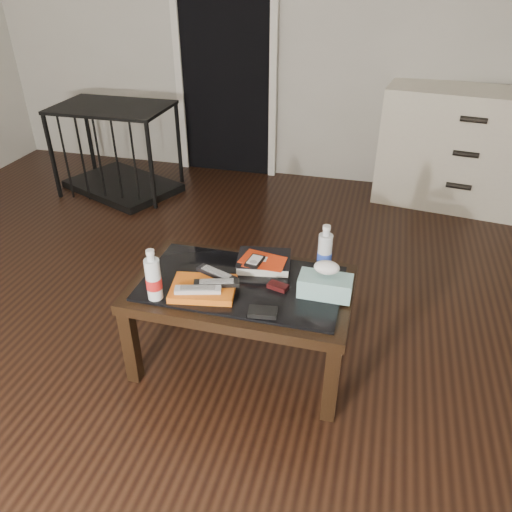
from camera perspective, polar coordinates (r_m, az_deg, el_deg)
The scene contains 17 objects.
ground at distance 2.66m, azimuth -10.81°, elevation -10.30°, with size 5.00×5.00×0.00m, color black.
doorway at distance 4.50m, azimuth -3.53°, elevation 22.06°, with size 0.90×0.08×2.07m.
coffee_table at distance 2.31m, azimuth -1.60°, elevation -4.33°, with size 1.00×0.60×0.46m.
dresser at distance 4.24m, azimuth 22.40°, elevation 11.22°, with size 1.26×0.66×0.90m.
pet_crate at distance 4.41m, azimuth -15.31°, elevation 10.16°, with size 1.06×0.91×0.71m.
magazines at distance 2.22m, azimuth -6.05°, elevation -3.72°, with size 0.28×0.21×0.03m, color orange.
remote_silver at distance 2.17m, azimuth -6.67°, elevation -3.80°, with size 0.20×0.05×0.02m, color silver.
remote_black_front at distance 2.20m, azimuth -4.52°, elevation -3.08°, with size 0.20×0.05×0.02m, color black.
remote_black_back at distance 2.26m, azimuth -4.55°, elevation -2.01°, with size 0.20×0.05×0.02m, color black.
textbook at distance 2.38m, azimuth 0.91°, elevation -0.65°, with size 0.25×0.20×0.05m, color black.
dvd_mailers at distance 2.34m, azimuth 0.65°, elevation -0.39°, with size 0.19×0.14×0.01m, color red.
ipod at distance 2.31m, azimuth -0.15°, elevation -0.57°, with size 0.06×0.10×0.02m, color black.
flip_phone at distance 2.23m, azimuth 2.52°, elevation -3.48°, with size 0.09×0.05×0.02m, color black.
wallet at distance 2.08m, azimuth 0.77°, elevation -6.43°, with size 0.12×0.07×0.02m, color black.
water_bottle_left at distance 2.15m, azimuth -11.70°, elevation -2.08°, with size 0.07×0.07×0.24m, color white.
water_bottle_right at distance 2.31m, azimuth 7.89°, elevation 0.83°, with size 0.07×0.07×0.24m, color silver.
tissue_box at distance 2.19m, azimuth 7.91°, elevation -3.40°, with size 0.23×0.12×0.09m, color teal.
Camera 1 is at (0.97, -1.76, 1.74)m, focal length 35.00 mm.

